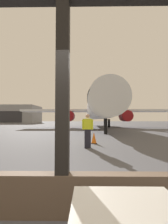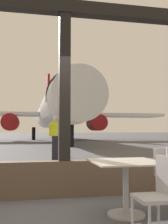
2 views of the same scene
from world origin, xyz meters
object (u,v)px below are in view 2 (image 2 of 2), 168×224
dining_table (126,180)px  cafe_chair_window_right (168,171)px  ground_crew_worker (56,137)px  cafe_chair_window_left (161,190)px  traffic_cone (61,149)px  airplane (55,111)px

dining_table → cafe_chair_window_right: bearing=18.2°
ground_crew_worker → dining_table: bearing=-87.8°
cafe_chair_window_left → cafe_chair_window_right: size_ratio=0.99×
dining_table → ground_crew_worker: (-0.28, 7.21, 0.42)m
cafe_chair_window_left → traffic_cone: size_ratio=1.29×
cafe_chair_window_left → traffic_cone: 9.66m
cafe_chair_window_right → ground_crew_worker: bearing=98.7°
ground_crew_worker → traffic_cone: ground_crew_worker is taller
cafe_chair_window_right → ground_crew_worker: size_ratio=0.51×
traffic_cone → cafe_chair_window_left: bearing=-90.2°
cafe_chair_window_left → traffic_cone: bearing=89.8°
airplane → dining_table: bearing=-93.3°
cafe_chair_window_right → airplane: size_ratio=0.03×
cafe_chair_window_left → airplane: airplane is taller
airplane → traffic_cone: 19.09m
ground_crew_worker → cafe_chair_window_right: bearing=-81.3°
dining_table → cafe_chair_window_left: cafe_chair_window_left is taller
airplane → ground_crew_worker: (-1.87, -20.37, -2.48)m
cafe_chair_window_left → cafe_chair_window_right: bearing=57.8°
cafe_chair_window_right → airplane: bearing=88.3°
dining_table → cafe_chair_window_left: (0.08, -0.86, 0.04)m
dining_table → airplane: (1.59, 27.58, 2.90)m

